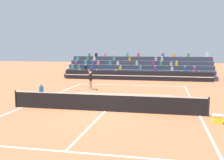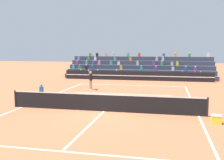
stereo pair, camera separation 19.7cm
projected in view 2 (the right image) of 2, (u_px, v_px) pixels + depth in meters
The scene contains 9 objects.
ground_plane at pixel (104, 111), 15.86m from camera, with size 120.00×120.00×0.00m, color #AD603D.
court_lines at pixel (104, 111), 15.86m from camera, with size 11.10×23.90×0.01m.
tennis_net at pixel (104, 103), 15.80m from camera, with size 12.00×0.10×1.10m.
sponsor_banner_wall at pixel (136, 76), 31.78m from camera, with size 18.00×0.26×1.10m.
bleacher_stand at pixel (140, 70), 35.42m from camera, with size 19.18×4.75×3.38m.
ball_kid_courtside at pixel (41, 91), 21.79m from camera, with size 0.30×0.36×0.84m.
tennis_player at pixel (91, 79), 24.37m from camera, with size 0.35×1.33×2.32m.
tennis_ball at pixel (109, 88), 25.22m from camera, with size 0.07×0.07×0.07m, color #C6DB33.
equipment_cooler at pixel (216, 119), 13.21m from camera, with size 0.50×0.38×0.45m.
Camera 2 is at (3.74, -15.09, 3.73)m, focal length 42.00 mm.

